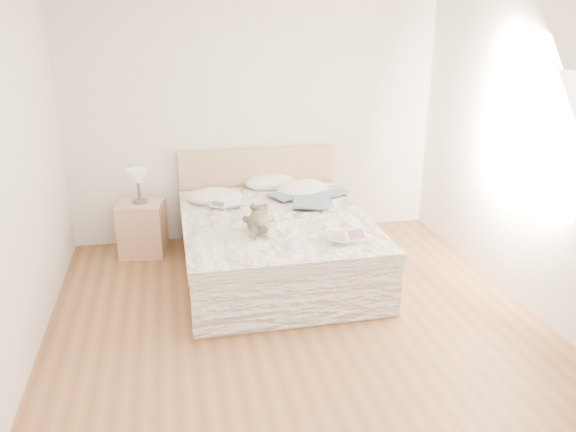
% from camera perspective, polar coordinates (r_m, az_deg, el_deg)
% --- Properties ---
extents(floor, '(4.00, 4.50, 0.00)m').
position_cam_1_polar(floor, '(4.53, 1.53, -12.03)').
color(floor, brown).
rests_on(floor, ground).
extents(wall_back, '(4.00, 0.02, 2.70)m').
position_cam_1_polar(wall_back, '(6.13, -3.36, 10.16)').
color(wall_back, silver).
rests_on(wall_back, ground).
extents(wall_front, '(4.00, 0.02, 2.70)m').
position_cam_1_polar(wall_front, '(2.03, 17.30, -12.30)').
color(wall_front, silver).
rests_on(wall_front, ground).
extents(wall_right, '(0.02, 4.50, 2.70)m').
position_cam_1_polar(wall_right, '(4.85, 25.46, 5.55)').
color(wall_right, silver).
rests_on(wall_right, ground).
extents(window, '(0.02, 1.30, 1.10)m').
position_cam_1_polar(window, '(5.05, 23.52, 7.54)').
color(window, white).
rests_on(window, wall_right).
extents(bed, '(1.72, 2.14, 1.00)m').
position_cam_1_polar(bed, '(5.42, -1.40, -2.69)').
color(bed, tan).
rests_on(bed, floor).
extents(nightstand, '(0.51, 0.47, 0.56)m').
position_cam_1_polar(nightstand, '(6.03, -14.56, -1.21)').
color(nightstand, tan).
rests_on(nightstand, floor).
extents(table_lamp, '(0.24, 0.24, 0.35)m').
position_cam_1_polar(table_lamp, '(5.88, -15.02, 3.66)').
color(table_lamp, '#48443E').
rests_on(table_lamp, nightstand).
extents(pillow_left, '(0.62, 0.49, 0.17)m').
position_cam_1_polar(pillow_left, '(5.72, -7.40, 1.94)').
color(pillow_left, white).
rests_on(pillow_left, bed).
extents(pillow_middle, '(0.61, 0.48, 0.17)m').
position_cam_1_polar(pillow_middle, '(6.16, -1.83, 3.45)').
color(pillow_middle, white).
rests_on(pillow_middle, bed).
extents(pillow_right, '(0.65, 0.52, 0.17)m').
position_cam_1_polar(pillow_right, '(5.94, 1.43, 2.79)').
color(pillow_right, white).
rests_on(pillow_right, bed).
extents(blouse, '(0.74, 0.77, 0.02)m').
position_cam_1_polar(blouse, '(5.62, 2.50, 1.67)').
color(blouse, '#405871').
rests_on(blouse, bed).
extents(photo_book, '(0.35, 0.26, 0.02)m').
position_cam_1_polar(photo_book, '(5.53, -6.34, 1.23)').
color(photo_book, white).
rests_on(photo_book, bed).
extents(childrens_book, '(0.37, 0.28, 0.02)m').
position_cam_1_polar(childrens_book, '(4.72, 5.98, -2.11)').
color(childrens_book, '#F8EBC4').
rests_on(childrens_book, bed).
extents(teddy_bear, '(0.28, 0.37, 0.18)m').
position_cam_1_polar(teddy_bear, '(4.84, -3.03, -1.21)').
color(teddy_bear, brown).
rests_on(teddy_bear, bed).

